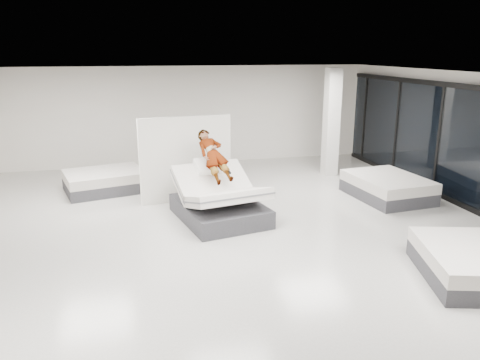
{
  "coord_description": "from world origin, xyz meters",
  "views": [
    {
      "loc": [
        -1.83,
        -8.4,
        3.7
      ],
      "look_at": [
        0.38,
        1.0,
        1.0
      ],
      "focal_mm": 35.0,
      "sensor_mm": 36.0,
      "label": 1
    }
  ],
  "objects_px": {
    "hero_bed": "(219,201)",
    "person": "(214,162)",
    "divider_panel": "(186,159)",
    "flat_bed_left_far": "(105,181)",
    "remote": "(229,172)",
    "flat_bed_right_far": "(387,187)",
    "flat_bed_right_near": "(470,264)",
    "column": "(331,123)"
  },
  "relations": [
    {
      "from": "hero_bed",
      "to": "person",
      "type": "relative_size",
      "value": 1.65
    },
    {
      "from": "hero_bed",
      "to": "divider_panel",
      "type": "relative_size",
      "value": 1.07
    },
    {
      "from": "person",
      "to": "flat_bed_left_far",
      "type": "xyz_separation_m",
      "value": [
        -2.54,
        2.55,
        -0.98
      ]
    },
    {
      "from": "remote",
      "to": "flat_bed_left_far",
      "type": "distance_m",
      "value": 4.1
    },
    {
      "from": "hero_bed",
      "to": "flat_bed_right_far",
      "type": "xyz_separation_m",
      "value": [
        4.5,
        0.54,
        -0.13
      ]
    },
    {
      "from": "divider_panel",
      "to": "flat_bed_left_far",
      "type": "bearing_deg",
      "value": 139.07
    },
    {
      "from": "person",
      "to": "remote",
      "type": "relative_size",
      "value": 10.91
    },
    {
      "from": "flat_bed_right_near",
      "to": "hero_bed",
      "type": "bearing_deg",
      "value": 133.08
    },
    {
      "from": "flat_bed_right_near",
      "to": "column",
      "type": "distance_m",
      "value": 7.0
    },
    {
      "from": "person",
      "to": "remote",
      "type": "height_order",
      "value": "person"
    },
    {
      "from": "flat_bed_left_far",
      "to": "divider_panel",
      "type": "bearing_deg",
      "value": -31.46
    },
    {
      "from": "person",
      "to": "divider_panel",
      "type": "distance_m",
      "value": 1.38
    },
    {
      "from": "remote",
      "to": "person",
      "type": "bearing_deg",
      "value": 122.15
    },
    {
      "from": "person",
      "to": "remote",
      "type": "bearing_deg",
      "value": -57.85
    },
    {
      "from": "flat_bed_right_far",
      "to": "column",
      "type": "height_order",
      "value": "column"
    },
    {
      "from": "hero_bed",
      "to": "flat_bed_right_near",
      "type": "relative_size",
      "value": 1.11
    },
    {
      "from": "hero_bed",
      "to": "flat_bed_right_far",
      "type": "bearing_deg",
      "value": 6.87
    },
    {
      "from": "remote",
      "to": "divider_panel",
      "type": "distance_m",
      "value": 1.75
    },
    {
      "from": "hero_bed",
      "to": "flat_bed_right_far",
      "type": "height_order",
      "value": "hero_bed"
    },
    {
      "from": "divider_panel",
      "to": "flat_bed_right_far",
      "type": "height_order",
      "value": "divider_panel"
    },
    {
      "from": "remote",
      "to": "flat_bed_right_near",
      "type": "bearing_deg",
      "value": -60.71
    },
    {
      "from": "person",
      "to": "flat_bed_right_far",
      "type": "bearing_deg",
      "value": -8.83
    },
    {
      "from": "person",
      "to": "flat_bed_right_far",
      "type": "relative_size",
      "value": 0.68
    },
    {
      "from": "flat_bed_left_far",
      "to": "flat_bed_right_far",
      "type": "bearing_deg",
      "value": -17.98
    },
    {
      "from": "flat_bed_right_near",
      "to": "column",
      "type": "bearing_deg",
      "value": 85.93
    },
    {
      "from": "flat_bed_right_near",
      "to": "flat_bed_left_far",
      "type": "relative_size",
      "value": 0.98
    },
    {
      "from": "flat_bed_right_near",
      "to": "flat_bed_left_far",
      "type": "height_order",
      "value": "flat_bed_left_far"
    },
    {
      "from": "flat_bed_right_near",
      "to": "remote",
      "type": "bearing_deg",
      "value": 131.19
    },
    {
      "from": "flat_bed_right_far",
      "to": "column",
      "type": "distance_m",
      "value": 2.91
    },
    {
      "from": "hero_bed",
      "to": "remote",
      "type": "height_order",
      "value": "hero_bed"
    },
    {
      "from": "flat_bed_right_far",
      "to": "flat_bed_right_near",
      "type": "height_order",
      "value": "flat_bed_right_far"
    },
    {
      "from": "hero_bed",
      "to": "column",
      "type": "bearing_deg",
      "value": 37.69
    },
    {
      "from": "hero_bed",
      "to": "person",
      "type": "distance_m",
      "value": 0.89
    },
    {
      "from": "hero_bed",
      "to": "column",
      "type": "height_order",
      "value": "column"
    },
    {
      "from": "divider_panel",
      "to": "flat_bed_left_far",
      "type": "relative_size",
      "value": 1.01
    },
    {
      "from": "person",
      "to": "column",
      "type": "distance_m",
      "value": 4.95
    },
    {
      "from": "remote",
      "to": "flat_bed_left_far",
      "type": "relative_size",
      "value": 0.06
    },
    {
      "from": "divider_panel",
      "to": "column",
      "type": "height_order",
      "value": "column"
    },
    {
      "from": "divider_panel",
      "to": "flat_bed_right_near",
      "type": "relative_size",
      "value": 1.03
    },
    {
      "from": "hero_bed",
      "to": "flat_bed_left_far",
      "type": "height_order",
      "value": "hero_bed"
    },
    {
      "from": "remote",
      "to": "flat_bed_right_far",
      "type": "distance_m",
      "value": 4.38
    },
    {
      "from": "person",
      "to": "remote",
      "type": "xyz_separation_m",
      "value": [
        0.29,
        -0.3,
        -0.16
      ]
    }
  ]
}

